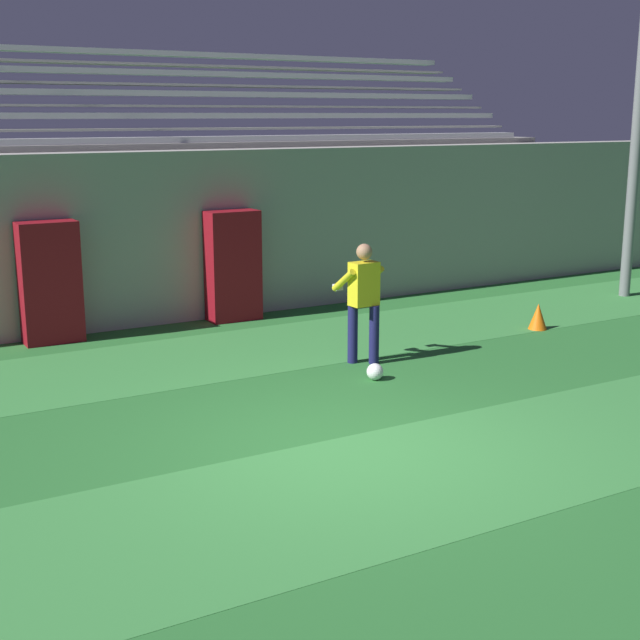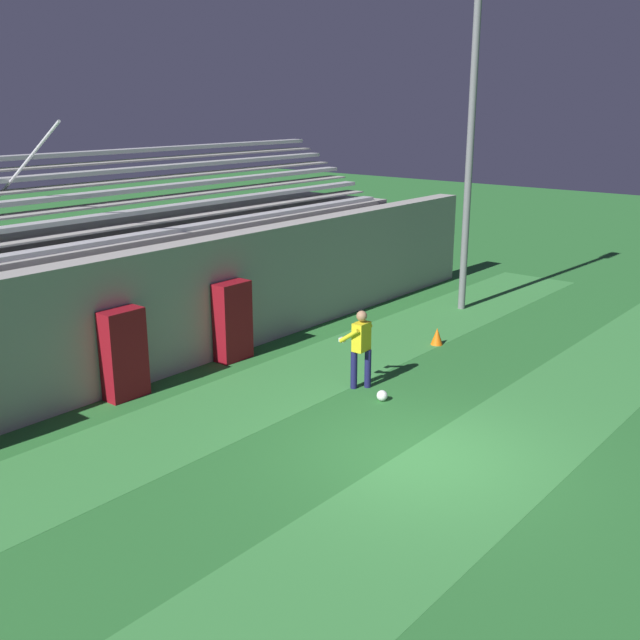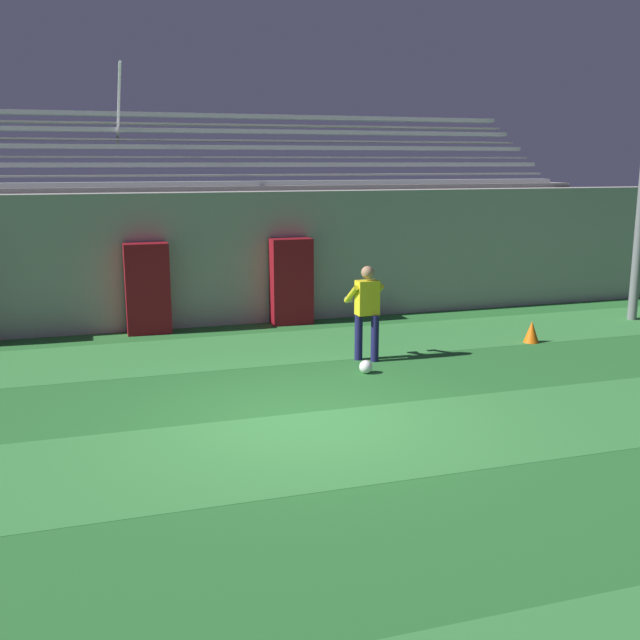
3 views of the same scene
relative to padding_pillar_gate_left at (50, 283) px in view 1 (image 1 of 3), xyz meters
name	(u,v)px [view 1 (image 1 of 3)]	position (x,y,z in m)	size (l,w,h in m)	color
ground_plane	(343,447)	(1.50, -5.95, -0.92)	(80.00, 80.00, 0.00)	#286B2D
turf_stripe_mid	(399,480)	(1.50, -6.96, -0.91)	(28.00, 2.50, 0.01)	#38843D
turf_stripe_far	(196,358)	(1.50, -1.96, -0.91)	(28.00, 2.50, 0.01)	#38843D
back_wall	(133,239)	(1.50, 0.55, 0.48)	(24.00, 0.60, 2.80)	#999691
padding_pillar_gate_left	(50,283)	(0.00, 0.00, 0.00)	(0.87, 0.44, 1.83)	maroon
padding_pillar_gate_right	(233,266)	(3.00, 0.00, 0.00)	(0.87, 0.44, 1.83)	maroon
bleacher_stand	(92,219)	(1.50, 2.89, 0.59)	(18.00, 4.05, 5.43)	#999691
goalkeeper	(363,295)	(3.42, -3.34, 0.04)	(0.59, 0.58, 1.67)	#19194C
soccer_ball	(375,372)	(3.12, -4.11, -0.81)	(0.22, 0.22, 0.22)	white
traffic_cone	(538,316)	(6.94, -3.08, -0.71)	(0.30, 0.30, 0.42)	orange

